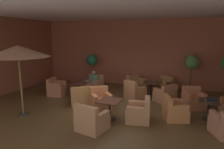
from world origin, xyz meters
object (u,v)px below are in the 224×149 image
at_px(armchair_front_right_east, 165,95).
at_px(patron_blue_shirt, 94,78).
at_px(armchair_rear_right_south, 101,101).
at_px(patio_umbrella_tall_red, 18,52).
at_px(cafe_table_front_right, 151,85).
at_px(armchair_front_right_south, 164,86).
at_px(cafe_table_rear_right, 110,105).
at_px(potted_tree_mid_right, 92,66).
at_px(armchair_front_left_south, 193,100).
at_px(potted_tree_left_corner, 191,66).
at_px(armchair_front_right_west, 136,85).
at_px(cafe_table_mid_center, 79,86).
at_px(armchair_front_left_west, 174,111).
at_px(open_laptop, 211,101).
at_px(armchair_rear_right_east, 139,113).
at_px(armchair_rear_right_north, 92,121).
at_px(armchair_mid_center_north, 81,97).
at_px(armchair_mid_center_south, 57,89).
at_px(iced_drink_cup, 208,99).
at_px(armchair_front_right_north, 134,93).
at_px(armchair_mid_center_east, 94,85).
at_px(cafe_table_front_left, 209,105).

height_order(armchair_front_right_east, patron_blue_shirt, patron_blue_shirt).
xyz_separation_m(armchair_rear_right_south, patio_umbrella_tall_red, (-2.39, -1.48, 1.96)).
relative_size(cafe_table_front_right, armchair_front_right_south, 0.73).
xyz_separation_m(cafe_table_rear_right, potted_tree_mid_right, (-2.54, 4.08, 0.65)).
bearing_deg(armchair_front_left_south, potted_tree_left_corner, 91.97).
xyz_separation_m(armchair_rear_right_south, potted_tree_left_corner, (3.31, 3.53, 1.01)).
relative_size(armchair_front_right_west, potted_tree_left_corner, 0.57).
xyz_separation_m(cafe_table_front_right, armchair_front_right_west, (-0.82, 0.58, -0.22)).
relative_size(armchair_rear_right_south, patio_umbrella_tall_red, 0.42).
xyz_separation_m(cafe_table_mid_center, patio_umbrella_tall_red, (-0.80, -2.64, 1.77)).
bearing_deg(armchair_front_left_west, cafe_table_front_right, 115.25).
bearing_deg(open_laptop, armchair_rear_right_east, -160.97).
distance_m(cafe_table_rear_right, armchair_rear_right_north, 1.03).
distance_m(armchair_front_right_east, open_laptop, 2.26).
relative_size(cafe_table_rear_right, potted_tree_mid_right, 0.42).
height_order(armchair_front_right_south, open_laptop, open_laptop).
bearing_deg(armchair_rear_right_south, armchair_front_right_east, 37.31).
distance_m(cafe_table_front_right, patio_umbrella_tall_red, 5.82).
relative_size(armchair_front_right_east, patio_umbrella_tall_red, 0.42).
bearing_deg(armchair_mid_center_north, armchair_front_right_west, 58.55).
distance_m(cafe_table_mid_center, cafe_table_rear_right, 2.96).
distance_m(armchair_front_right_south, patron_blue_shirt, 3.56).
xyz_separation_m(armchair_mid_center_south, potted_tree_mid_right, (0.80, 2.29, 0.83)).
bearing_deg(patio_umbrella_tall_red, armchair_mid_center_north, 50.32).
xyz_separation_m(patio_umbrella_tall_red, iced_drink_cup, (6.18, 1.81, -1.56)).
distance_m(armchair_front_right_east, cafe_table_rear_right, 3.00).
height_order(armchair_front_right_north, iced_drink_cup, armchair_front_right_north).
bearing_deg(cafe_table_mid_center, potted_tree_left_corner, 25.74).
bearing_deg(armchair_rear_right_east, open_laptop, 19.03).
bearing_deg(iced_drink_cup, patron_blue_shirt, 159.76).
bearing_deg(open_laptop, armchair_mid_center_east, 157.77).
relative_size(armchair_mid_center_north, potted_tree_left_corner, 0.58).
distance_m(armchair_front_left_south, armchair_mid_center_north, 4.51).
relative_size(potted_tree_left_corner, open_laptop, 5.58).
xyz_separation_m(armchair_front_right_east, iced_drink_cup, (1.50, -1.40, 0.42)).
bearing_deg(potted_tree_left_corner, armchair_mid_center_north, -142.39).
relative_size(armchair_front_right_east, armchair_front_right_west, 0.98).
xyz_separation_m(cafe_table_front_right, armchair_rear_right_south, (-1.55, -2.43, -0.21)).
distance_m(armchair_front_left_west, armchair_mid_center_east, 4.61).
height_order(armchair_rear_right_east, open_laptop, open_laptop).
xyz_separation_m(armchair_front_right_east, potted_tree_mid_right, (-4.18, 1.58, 0.85)).
bearing_deg(cafe_table_front_right, cafe_table_rear_right, -105.84).
height_order(armchair_front_left_south, open_laptop, open_laptop).
bearing_deg(armchair_rear_right_north, armchair_front_left_west, 36.64).
distance_m(armchair_front_right_west, cafe_table_mid_center, 2.97).
bearing_deg(cafe_table_mid_center, cafe_table_rear_right, -40.84).
relative_size(armchair_front_left_west, armchair_mid_center_north, 0.91).
xyz_separation_m(armchair_front_right_west, potted_tree_left_corner, (2.59, 0.52, 1.03)).
bearing_deg(cafe_table_front_left, armchair_mid_center_south, 173.71).
distance_m(armchair_front_right_west, armchair_rear_right_south, 3.10).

